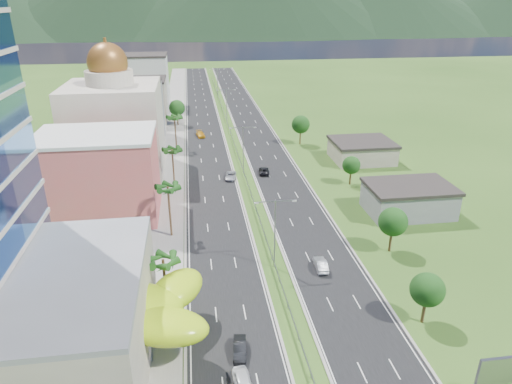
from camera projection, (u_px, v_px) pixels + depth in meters
name	position (u px, v px, depth m)	size (l,w,h in m)	color
ground	(288.00, 308.00, 59.28)	(500.00, 500.00, 0.00)	#2D5119
road_left	(204.00, 129.00, 140.21)	(11.00, 260.00, 0.04)	black
road_right	(252.00, 127.00, 142.15)	(11.00, 260.00, 0.04)	black
sidewalk_left	(173.00, 130.00, 138.96)	(7.00, 260.00, 0.12)	gray
median_guardrail	(234.00, 143.00, 124.55)	(0.10, 216.06, 0.76)	gray
streetlight_median_b	(275.00, 227.00, 65.72)	(6.04, 0.25, 11.00)	gray
streetlight_median_c	(243.00, 145.00, 102.13)	(6.04, 0.25, 11.00)	gray
streetlight_median_d	(227.00, 103.00, 143.08)	(6.04, 0.25, 11.00)	gray
streetlight_median_e	(217.00, 79.00, 184.03)	(6.04, 0.25, 11.00)	gray
mall_podium	(0.00, 328.00, 47.51)	(30.00, 24.00, 11.00)	gray
lime_canopy	(122.00, 310.00, 51.08)	(18.00, 15.00, 7.40)	#ADD815
pink_shophouse	(100.00, 177.00, 81.82)	(20.00, 15.00, 15.00)	#DA5959
domed_building	(115.00, 124.00, 101.23)	(20.00, 20.00, 28.70)	#BFB29E
midrise_grey	(133.00, 113.00, 125.44)	(16.00, 15.00, 16.00)	gray
midrise_beige	(141.00, 101.00, 146.05)	(16.00, 15.00, 13.00)	gray
midrise_white	(146.00, 81.00, 166.00)	(16.00, 15.00, 18.00)	silver
billboard	(503.00, 372.00, 43.36)	(5.20, 0.35, 6.20)	gray
shed_near	(408.00, 200.00, 84.68)	(15.00, 10.00, 5.00)	gray
shed_far	(362.00, 152.00, 112.36)	(14.00, 12.00, 4.40)	gray
palm_tree_b	(163.00, 263.00, 56.31)	(3.60, 3.60, 8.10)	#47301C
palm_tree_c	(168.00, 190.00, 73.95)	(3.60, 3.60, 9.60)	#47301C
palm_tree_d	(172.00, 152.00, 95.25)	(3.60, 3.60, 8.60)	#47301C
palm_tree_e	(175.00, 119.00, 117.71)	(3.60, 3.60, 9.40)	#47301C
leafy_tree_lfar	(177.00, 108.00, 141.53)	(4.90, 4.90, 8.05)	#47301C
leafy_tree_ra	(427.00, 290.00, 54.92)	(4.20, 4.20, 6.90)	#47301C
leafy_tree_rb	(393.00, 222.00, 70.62)	(4.55, 4.55, 7.47)	#47301C
leafy_tree_rc	(351.00, 165.00, 96.81)	(3.85, 3.85, 6.33)	#47301C
leafy_tree_rd	(301.00, 124.00, 123.12)	(4.90, 4.90, 8.05)	#47301C
mountain_ridge	(256.00, 36.00, 476.60)	(860.00, 140.00, 90.00)	black
car_white_near_left	(243.00, 384.00, 46.67)	(1.81, 4.50, 1.53)	white
car_dark_left	(240.00, 348.00, 51.50)	(1.44, 4.12, 1.36)	black
car_silver_mid_left	(231.00, 176.00, 101.25)	(2.24, 4.86, 1.35)	#A3A5AB
car_yellow_far_left	(201.00, 134.00, 131.73)	(2.04, 5.01, 1.45)	gold
car_silver_right	(321.00, 264.00, 67.58)	(1.56, 4.48, 1.48)	#9FA1A6
car_dark_far_right	(264.00, 171.00, 104.24)	(2.21, 4.79, 1.33)	black
motorcycle	(204.00, 328.00, 54.76)	(0.57, 1.90, 1.22)	black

